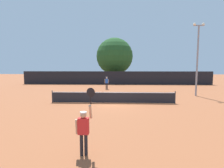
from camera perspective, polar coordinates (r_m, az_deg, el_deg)
The scene contains 10 objects.
ground_plane at distance 15.62m, azimuth 0.25°, elevation -6.09°, with size 120.00×120.00×0.00m, color #9E5633.
tennis_net at distance 15.52m, azimuth 0.26°, elevation -4.24°, with size 10.78×0.08×1.07m.
perimeter_fence at distance 31.82m, azimuth 1.39°, elevation 1.97°, with size 33.76×0.12×2.34m, color black.
player_serving at distance 6.52m, azimuth -8.99°, elevation -13.33°, with size 0.68×0.38×2.42m.
player_receiving at distance 24.94m, azimuth -1.72°, elevation 0.72°, with size 0.57×0.25×1.71m.
tennis_ball at distance 18.93m, azimuth 1.33°, elevation -3.93°, with size 0.07×0.07×0.07m, color #CCE033.
light_pole at distance 21.18m, azimuth 25.70°, elevation 8.44°, with size 1.18×0.28×7.72m.
large_tree at distance 37.05m, azimuth 0.82°, elevation 8.86°, with size 7.47×7.47×9.04m.
parked_car_near at distance 41.29m, azimuth -9.50°, elevation 2.17°, with size 2.31×4.37×1.69m.
parked_car_mid at distance 39.58m, azimuth 10.98°, elevation 2.00°, with size 2.15×4.31×1.69m.
Camera 1 is at (0.58, -15.29, 3.15)m, focal length 28.57 mm.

